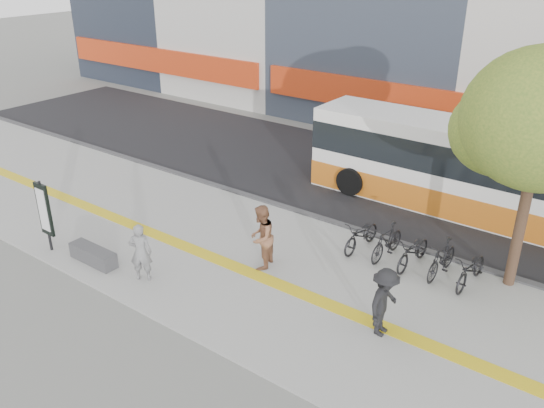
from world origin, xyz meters
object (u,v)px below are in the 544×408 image
Objects in this scene: pedestrian_dark at (384,302)px; signboard at (44,211)px; seated_woman at (141,252)px; pedestrian_tan at (261,237)px; street_tree at (542,121)px; bench at (93,255)px; bus at (472,173)px.

signboard is at bearing 102.40° from pedestrian_dark.
pedestrian_tan reaches higher than seated_woman.
street_tree is at bearing 103.88° from pedestrian_tan.
pedestrian_tan is (5.58, 2.96, -0.36)m from signboard.
bench is 0.86× the size of pedestrian_tan.
street_tree is 5.38m from bus.
signboard reaches higher than bench.
bench is 4.83m from pedestrian_tan.
seated_woman is at bearing -58.38° from pedestrian_tan.
pedestrian_tan reaches higher than pedestrian_dark.
seated_woman is (-5.53, -9.46, -0.54)m from bus.
bus is 5.94× the size of pedestrian_tan.
pedestrian_tan is (3.98, 2.65, 0.70)m from bench.
bus reaches higher than seated_woman.
pedestrian_dark is (-1.75, -4.06, -3.58)m from street_tree.
bench is 12.21m from bus.
pedestrian_tan is at bearing 79.52° from pedestrian_dark.
pedestrian_dark is at bearing 13.74° from bench.
bus is (-2.45, 3.68, -3.07)m from street_tree.
pedestrian_dark is at bearing 161.17° from seated_woman.
pedestrian_tan is at bearing -149.85° from street_tree.
pedestrian_tan is at bearing 27.93° from signboard.
bench is at bearing 102.89° from pedestrian_dark.
pedestrian_tan is 1.09× the size of pedestrian_dark.
signboard is (-1.60, -0.31, 1.06)m from bench.
pedestrian_tan is at bearing -115.43° from bus.
bench is at bearing -26.58° from seated_woman.
pedestrian_dark reaches higher than seated_woman.
pedestrian_dark is (4.05, -0.69, -0.08)m from pedestrian_tan.
street_tree is at bearing -24.23° from pedestrian_dark.
pedestrian_tan reaches higher than bench.
street_tree is at bearing 31.62° from bench.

